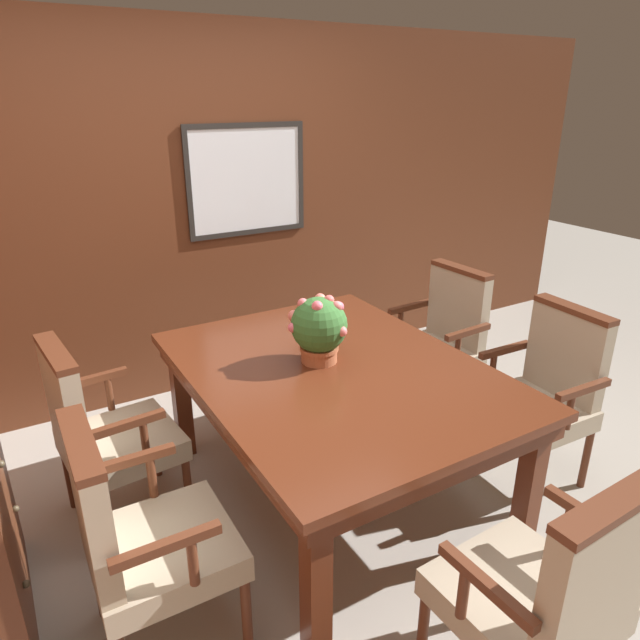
% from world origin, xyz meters
% --- Properties ---
extents(ground_plane, '(14.00, 14.00, 0.00)m').
position_xyz_m(ground_plane, '(0.00, 0.00, 0.00)').
color(ground_plane, '#A39E93').
extents(wall_back, '(7.20, 0.08, 2.45)m').
position_xyz_m(wall_back, '(0.00, 1.77, 1.23)').
color(wall_back, '#5B2D19').
rests_on(wall_back, ground_plane).
extents(dining_table, '(1.33, 1.75, 0.75)m').
position_xyz_m(dining_table, '(0.13, 0.18, 0.66)').
color(dining_table, '#562614').
rests_on(dining_table, ground_plane).
extents(chair_head_near, '(0.57, 0.54, 0.98)m').
position_xyz_m(chair_head_near, '(0.12, -1.13, 0.53)').
color(chair_head_near, '#562B19').
rests_on(chair_head_near, ground_plane).
extents(chair_right_far, '(0.54, 0.57, 0.98)m').
position_xyz_m(chair_right_far, '(1.20, 0.59, 0.53)').
color(chair_right_far, '#562B19').
rests_on(chair_right_far, ground_plane).
extents(chair_left_near, '(0.52, 0.56, 0.98)m').
position_xyz_m(chair_left_near, '(-0.94, -0.21, 0.53)').
color(chair_left_near, '#562B19').
rests_on(chair_left_near, ground_plane).
extents(chair_left_far, '(0.56, 0.59, 0.98)m').
position_xyz_m(chair_left_far, '(-0.92, 0.58, 0.53)').
color(chair_left_far, '#562B19').
rests_on(chair_left_far, ground_plane).
extents(chair_right_near, '(0.54, 0.57, 0.98)m').
position_xyz_m(chair_right_near, '(1.20, -0.23, 0.53)').
color(chair_right_near, '#562B19').
rests_on(chair_right_near, ground_plane).
extents(potted_plant, '(0.29, 0.29, 0.34)m').
position_xyz_m(potted_plant, '(0.10, 0.29, 0.94)').
color(potted_plant, '#B2603D').
rests_on(potted_plant, dining_table).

